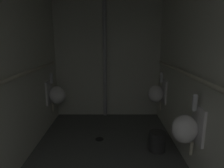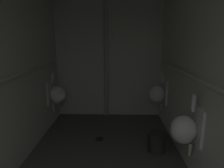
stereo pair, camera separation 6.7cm
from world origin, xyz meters
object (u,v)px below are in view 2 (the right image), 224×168
Objects in this scene: urinal_left_mid at (57,94)px; waste_bin at (157,142)px; standpipe_back_wall at (106,61)px; floor_drain at (99,139)px; urinal_right_mid at (185,129)px; urinal_right_far at (158,94)px.

urinal_left_mid is 2.00m from waste_bin.
floor_drain is at bearing -93.50° from standpipe_back_wall.
floor_drain is (0.84, -0.53, -0.64)m from urinal_left_mid.
standpipe_back_wall is at bearing 86.50° from floor_drain.
urinal_left_mid is at bearing 153.75° from waste_bin.
urinal_left_mid and urinal_right_mid have the same top height.
standpipe_back_wall is 1.92m from waste_bin.
standpipe_back_wall is 16.93× the size of floor_drain.
waste_bin is at bearing 107.91° from urinal_right_mid.
urinal_right_mid is at bearing -36.66° from urinal_left_mid.
urinal_right_mid and urinal_right_far have the same top height.
waste_bin is (0.90, -0.33, 0.14)m from floor_drain.
urinal_right_far is 1.24m from standpipe_back_wall.
standpipe_back_wall is (-1.02, 1.94, 0.57)m from urinal_right_mid.
waste_bin is at bearing -20.18° from floor_drain.
urinal_left_mid is 1.19m from standpipe_back_wall.
waste_bin is (-0.19, 0.57, -0.49)m from urinal_right_mid.
standpipe_back_wall is 1.59m from floor_drain.
urinal_left_mid is 2.57× the size of waste_bin.
urinal_right_mid is 2.27m from standpipe_back_wall.
standpipe_back_wall reaches higher than floor_drain.
floor_drain is at bearing 159.82° from waste_bin.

